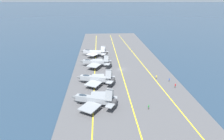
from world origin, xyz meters
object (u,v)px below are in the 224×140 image
at_px(parked_jet_nearest, 94,99).
at_px(parked_jet_third, 96,62).
at_px(crew_red_vest, 175,85).
at_px(crew_yellow_vest, 156,77).
at_px(crew_blue_vest, 169,80).
at_px(parked_jet_second, 96,79).
at_px(crew_green_vest, 149,107).
at_px(parked_jet_fourth, 94,52).

bearing_deg(parked_jet_nearest, parked_jet_third, -0.43).
height_order(parked_jet_nearest, crew_red_vest, parked_jet_nearest).
distance_m(crew_yellow_vest, crew_blue_vest, 5.45).
bearing_deg(crew_yellow_vest, crew_red_vest, -150.71).
bearing_deg(crew_blue_vest, parked_jet_second, 90.17).
height_order(parked_jet_third, crew_green_vest, parked_jet_third).
height_order(parked_jet_second, crew_yellow_vest, parked_jet_second).
bearing_deg(parked_jet_nearest, parked_jet_second, -1.23).
distance_m(parked_jet_fourth, crew_blue_vest, 48.86).
relative_size(parked_jet_nearest, crew_yellow_vest, 8.64).
height_order(parked_jet_second, crew_green_vest, parked_jet_second).
bearing_deg(crew_blue_vest, crew_red_vest, -176.21).
height_order(parked_jet_fourth, crew_red_vest, parked_jet_fourth).
bearing_deg(parked_jet_second, crew_green_vest, -140.64).
distance_m(parked_jet_fourth, crew_yellow_vest, 43.68).
relative_size(parked_jet_second, crew_green_vest, 9.39).
bearing_deg(crew_blue_vest, parked_jet_third, 56.31).
height_order(parked_jet_nearest, crew_yellow_vest, parked_jet_nearest).
relative_size(crew_yellow_vest, crew_blue_vest, 1.09).
bearing_deg(crew_yellow_vest, parked_jet_second, 96.95).
bearing_deg(crew_red_vest, parked_jet_nearest, 110.16).
xyz_separation_m(crew_blue_vest, crew_red_vest, (-5.77, -0.38, 0.11)).
relative_size(parked_jet_third, crew_red_vest, 8.80).
bearing_deg(crew_green_vest, parked_jet_second, 39.36).
bearing_deg(parked_jet_fourth, crew_blue_vest, -140.44).
height_order(parked_jet_third, parked_jet_fourth, parked_jet_fourth).
distance_m(parked_jet_second, crew_yellow_vest, 25.64).
distance_m(parked_jet_third, crew_yellow_vest, 30.71).
bearing_deg(parked_jet_second, parked_jet_third, 0.25).
height_order(crew_green_vest, crew_yellow_vest, crew_yellow_vest).
relative_size(parked_jet_third, crew_green_vest, 9.52).
relative_size(parked_jet_nearest, parked_jet_third, 0.96).
bearing_deg(crew_blue_vest, parked_jet_nearest, 119.33).
distance_m(parked_jet_third, crew_green_vest, 43.63).
xyz_separation_m(crew_yellow_vest, crew_blue_vest, (-3.01, -4.54, -0.09)).
bearing_deg(crew_green_vest, parked_jet_fourth, 16.98).
distance_m(parked_jet_second, parked_jet_fourth, 37.76).
relative_size(parked_jet_second, crew_blue_vest, 9.74).
relative_size(crew_yellow_vest, crew_red_vest, 0.97).
bearing_deg(crew_blue_vest, parked_jet_fourth, 39.56).
bearing_deg(parked_jet_fourth, crew_yellow_vest, -142.52).
distance_m(crew_green_vest, crew_yellow_vest, 24.91).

